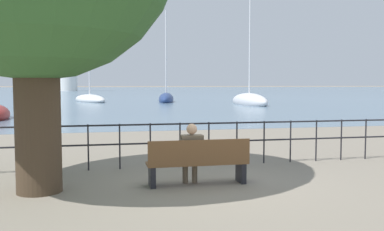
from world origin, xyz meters
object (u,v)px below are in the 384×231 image
at_px(sailboat_3, 166,99).
at_px(sailboat_5, 249,101).
at_px(park_bench, 198,163).
at_px(harbor_lighthouse, 67,59).
at_px(sailboat_4, 90,99).
at_px(seated_person_left, 191,151).

height_order(sailboat_3, sailboat_5, sailboat_5).
bearing_deg(sailboat_3, park_bench, -86.64).
xyz_separation_m(sailboat_5, harbor_lighthouse, (-23.21, 94.41, 9.06)).
relative_size(park_bench, sailboat_4, 0.25).
xyz_separation_m(seated_person_left, sailboat_4, (-2.81, 41.13, -0.39)).
xyz_separation_m(sailboat_4, sailboat_5, (15.06, -10.44, 0.11)).
height_order(sailboat_5, harbor_lighthouse, harbor_lighthouse).
distance_m(seated_person_left, sailboat_3, 39.22).
bearing_deg(sailboat_4, park_bench, -107.31).
relative_size(seated_person_left, sailboat_3, 0.11).
bearing_deg(sailboat_3, harbor_lighthouse, 112.00).
relative_size(seated_person_left, harbor_lighthouse, 0.06).
bearing_deg(park_bench, sailboat_5, 68.47).
bearing_deg(sailboat_4, harbor_lighthouse, 74.17).
height_order(sailboat_3, harbor_lighthouse, harbor_lighthouse).
bearing_deg(seated_person_left, harbor_lighthouse, 95.00).
bearing_deg(sailboat_4, seated_person_left, -107.47).
distance_m(park_bench, sailboat_5, 33.07).
bearing_deg(seated_person_left, sailboat_3, 81.96).
bearing_deg(harbor_lighthouse, seated_person_left, -85.00).
bearing_deg(seated_person_left, park_bench, -34.34).
height_order(sailboat_4, harbor_lighthouse, harbor_lighthouse).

